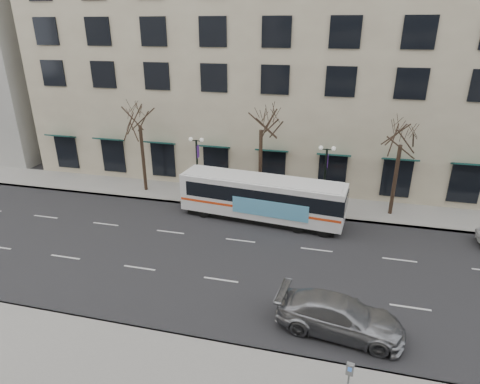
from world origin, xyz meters
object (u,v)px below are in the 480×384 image
(tree_far_left, at_px, (139,114))
(tree_far_mid, at_px, (261,117))
(silver_car, at_px, (340,316))
(tree_far_right, at_px, (403,132))
(lamp_post_left, at_px, (197,165))
(lamp_post_right, at_px, (325,176))
(city_bus, at_px, (263,197))
(pay_station, at_px, (350,371))

(tree_far_left, xyz_separation_m, tree_far_mid, (10.00, 0.00, 0.21))
(tree_far_mid, bearing_deg, silver_car, -64.69)
(tree_far_right, xyz_separation_m, lamp_post_left, (-14.99, -0.60, -3.48))
(silver_car, bearing_deg, lamp_post_left, 48.10)
(tree_far_right, distance_m, silver_car, 15.20)
(tree_far_left, relative_size, lamp_post_right, 1.60)
(lamp_post_left, bearing_deg, silver_car, -48.79)
(tree_far_right, bearing_deg, silver_car, -104.45)
(city_bus, bearing_deg, tree_far_left, 170.59)
(tree_far_left, relative_size, pay_station, 6.39)
(city_bus, bearing_deg, pay_station, -60.53)
(tree_far_mid, height_order, city_bus, tree_far_mid)
(tree_far_mid, distance_m, lamp_post_right, 6.41)
(tree_far_mid, relative_size, silver_car, 1.47)
(pay_station, bearing_deg, silver_car, 106.61)
(tree_far_right, height_order, pay_station, tree_far_right)
(lamp_post_right, relative_size, city_bus, 0.43)
(tree_far_left, relative_size, tree_far_right, 1.03)
(tree_far_right, height_order, lamp_post_right, tree_far_right)
(tree_far_mid, height_order, tree_far_right, tree_far_mid)
(lamp_post_left, distance_m, city_bus, 6.38)
(city_bus, bearing_deg, lamp_post_left, 163.55)
(tree_far_left, relative_size, lamp_post_left, 1.60)
(lamp_post_right, bearing_deg, tree_far_left, 177.71)
(tree_far_mid, height_order, lamp_post_left, tree_far_mid)
(lamp_post_left, relative_size, lamp_post_right, 1.00)
(silver_car, distance_m, pay_station, 3.47)
(tree_far_left, distance_m, silver_car, 22.20)
(lamp_post_left, height_order, pay_station, lamp_post_left)
(tree_far_mid, xyz_separation_m, silver_car, (6.47, -13.69, -6.06))
(tree_far_mid, bearing_deg, city_bus, -75.21)
(lamp_post_left, distance_m, pay_station, 20.43)
(pay_station, bearing_deg, lamp_post_right, 106.42)
(tree_far_left, height_order, city_bus, tree_far_left)
(lamp_post_right, relative_size, pay_station, 3.99)
(lamp_post_left, height_order, silver_car, lamp_post_left)
(lamp_post_left, bearing_deg, tree_far_right, 2.29)
(lamp_post_left, xyz_separation_m, lamp_post_right, (10.00, 0.00, 0.00))
(lamp_post_right, bearing_deg, tree_far_right, 6.85)
(tree_far_right, bearing_deg, tree_far_mid, 180.00)
(lamp_post_left, bearing_deg, tree_far_mid, 6.85)
(tree_far_left, bearing_deg, lamp_post_left, -6.83)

